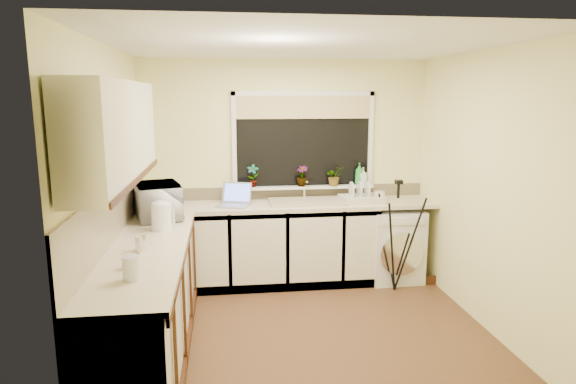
# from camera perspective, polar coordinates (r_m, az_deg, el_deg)

# --- Properties ---
(floor) EXTENTS (3.20, 3.20, 0.00)m
(floor) POSITION_cam_1_polar(r_m,az_deg,el_deg) (4.63, 2.06, -15.41)
(floor) COLOR brown
(floor) RESTS_ON ground
(ceiling) EXTENTS (3.20, 3.20, 0.00)m
(ceiling) POSITION_cam_1_polar(r_m,az_deg,el_deg) (4.17, 2.30, 16.39)
(ceiling) COLOR white
(ceiling) RESTS_ON ground
(wall_back) EXTENTS (3.20, 0.00, 3.20)m
(wall_back) POSITION_cam_1_polar(r_m,az_deg,el_deg) (5.70, -0.29, 2.54)
(wall_back) COLOR #F5EFA3
(wall_back) RESTS_ON ground
(wall_front) EXTENTS (3.20, 0.00, 3.20)m
(wall_front) POSITION_cam_1_polar(r_m,az_deg,el_deg) (2.81, 7.22, -6.25)
(wall_front) COLOR #F5EFA3
(wall_front) RESTS_ON ground
(wall_left) EXTENTS (0.00, 3.00, 3.00)m
(wall_left) POSITION_cam_1_polar(r_m,az_deg,el_deg) (4.28, -19.49, -0.86)
(wall_left) COLOR #F5EFA3
(wall_left) RESTS_ON ground
(wall_right) EXTENTS (0.00, 3.00, 3.00)m
(wall_right) POSITION_cam_1_polar(r_m,az_deg,el_deg) (4.76, 21.54, 0.14)
(wall_right) COLOR #F5EFA3
(wall_right) RESTS_ON ground
(base_cabinet_back) EXTENTS (2.55, 0.60, 0.86)m
(base_cabinet_back) POSITION_cam_1_polar(r_m,az_deg,el_deg) (5.55, -3.26, -6.12)
(base_cabinet_back) COLOR silver
(base_cabinet_back) RESTS_ON floor
(base_cabinet_left) EXTENTS (0.54, 2.40, 0.86)m
(base_cabinet_left) POSITION_cam_1_polar(r_m,az_deg,el_deg) (4.17, -15.54, -12.38)
(base_cabinet_left) COLOR silver
(base_cabinet_left) RESTS_ON floor
(worktop_back) EXTENTS (3.20, 0.60, 0.04)m
(worktop_back) POSITION_cam_1_polar(r_m,az_deg,el_deg) (5.46, 0.09, -1.49)
(worktop_back) COLOR beige
(worktop_back) RESTS_ON base_cabinet_back
(worktop_left) EXTENTS (0.60, 2.40, 0.04)m
(worktop_left) POSITION_cam_1_polar(r_m,az_deg,el_deg) (4.02, -15.86, -6.46)
(worktop_left) COLOR beige
(worktop_left) RESTS_ON base_cabinet_left
(upper_cabinet) EXTENTS (0.28, 1.90, 0.70)m
(upper_cabinet) POSITION_cam_1_polar(r_m,az_deg,el_deg) (3.73, -19.07, 6.47)
(upper_cabinet) COLOR silver
(upper_cabinet) RESTS_ON wall_left
(splashback_left) EXTENTS (0.02, 2.40, 0.45)m
(splashback_left) POSITION_cam_1_polar(r_m,az_deg,el_deg) (4.01, -20.12, -3.12)
(splashback_left) COLOR beige
(splashback_left) RESTS_ON wall_left
(splashback_back) EXTENTS (3.20, 0.02, 0.14)m
(splashback_back) POSITION_cam_1_polar(r_m,az_deg,el_deg) (5.73, -0.28, -0.00)
(splashback_back) COLOR beige
(splashback_back) RESTS_ON wall_back
(window_glass) EXTENTS (1.50, 0.02, 1.00)m
(window_glass) POSITION_cam_1_polar(r_m,az_deg,el_deg) (5.67, 1.74, 5.81)
(window_glass) COLOR black
(window_glass) RESTS_ON wall_back
(window_blind) EXTENTS (1.50, 0.02, 0.25)m
(window_blind) POSITION_cam_1_polar(r_m,az_deg,el_deg) (5.63, 1.80, 9.59)
(window_blind) COLOR tan
(window_blind) RESTS_ON wall_back
(windowsill) EXTENTS (1.60, 0.14, 0.03)m
(windowsill) POSITION_cam_1_polar(r_m,az_deg,el_deg) (5.69, 1.79, 0.58)
(windowsill) COLOR white
(windowsill) RESTS_ON wall_back
(sink) EXTENTS (0.82, 0.46, 0.03)m
(sink) POSITION_cam_1_polar(r_m,az_deg,el_deg) (5.49, 2.16, -1.10)
(sink) COLOR tan
(sink) RESTS_ON worktop_back
(faucet) EXTENTS (0.03, 0.03, 0.24)m
(faucet) POSITION_cam_1_polar(r_m,az_deg,el_deg) (5.64, 1.87, 0.34)
(faucet) COLOR silver
(faucet) RESTS_ON worktop_back
(washing_machine) EXTENTS (0.59, 0.57, 0.81)m
(washing_machine) POSITION_cam_1_polar(r_m,az_deg,el_deg) (5.81, 11.82, -5.81)
(washing_machine) COLOR silver
(washing_machine) RESTS_ON floor
(laptop) EXTENTS (0.40, 0.40, 0.23)m
(laptop) POSITION_cam_1_polar(r_m,az_deg,el_deg) (5.39, -6.08, -0.85)
(laptop) COLOR #95969D
(laptop) RESTS_ON worktop_back
(kettle) EXTENTS (0.17, 0.17, 0.23)m
(kettle) POSITION_cam_1_polar(r_m,az_deg,el_deg) (4.50, -14.16, -2.78)
(kettle) COLOR white
(kettle) RESTS_ON worktop_left
(dish_rack) EXTENTS (0.47, 0.36, 0.07)m
(dish_rack) POSITION_cam_1_polar(r_m,az_deg,el_deg) (5.58, 8.31, -0.79)
(dish_rack) COLOR beige
(dish_rack) RESTS_ON worktop_back
(tripod) EXTENTS (0.65, 0.65, 1.20)m
(tripod) POSITION_cam_1_polar(r_m,az_deg,el_deg) (5.42, 12.23, -4.91)
(tripod) COLOR black
(tripod) RESTS_ON floor
(glass_jug) EXTENTS (0.11, 0.11, 0.16)m
(glass_jug) POSITION_cam_1_polar(r_m,az_deg,el_deg) (3.35, -17.41, -8.25)
(glass_jug) COLOR silver
(glass_jug) RESTS_ON worktop_left
(steel_jar) EXTENTS (0.08, 0.08, 0.11)m
(steel_jar) POSITION_cam_1_polar(r_m,az_deg,el_deg) (3.94, -16.39, -5.66)
(steel_jar) COLOR silver
(steel_jar) RESTS_ON worktop_left
(microwave) EXTENTS (0.55, 0.68, 0.33)m
(microwave) POSITION_cam_1_polar(r_m,az_deg,el_deg) (4.95, -14.53, -0.98)
(microwave) COLOR white
(microwave) RESTS_ON worktop_left
(plant_a) EXTENTS (0.14, 0.11, 0.25)m
(plant_a) POSITION_cam_1_polar(r_m,az_deg,el_deg) (5.59, -4.01, 1.86)
(plant_a) COLOR #999999
(plant_a) RESTS_ON windowsill
(plant_c) EXTENTS (0.17, 0.17, 0.23)m
(plant_c) POSITION_cam_1_polar(r_m,az_deg,el_deg) (5.63, 1.61, 1.84)
(plant_c) COLOR #999999
(plant_c) RESTS_ON windowsill
(plant_d) EXTENTS (0.23, 0.21, 0.22)m
(plant_d) POSITION_cam_1_polar(r_m,az_deg,el_deg) (5.69, 5.28, 1.82)
(plant_d) COLOR #999999
(plant_d) RESTS_ON windowsill
(soap_bottle_green) EXTENTS (0.13, 0.13, 0.25)m
(soap_bottle_green) POSITION_cam_1_polar(r_m,az_deg,el_deg) (5.79, 8.09, 2.06)
(soap_bottle_green) COLOR green
(soap_bottle_green) RESTS_ON windowsill
(soap_bottle_clear) EXTENTS (0.12, 0.12, 0.20)m
(soap_bottle_clear) POSITION_cam_1_polar(r_m,az_deg,el_deg) (5.79, 8.52, 1.81)
(soap_bottle_clear) COLOR #999999
(soap_bottle_clear) RESTS_ON windowsill
(cup_back) EXTENTS (0.15, 0.15, 0.11)m
(cup_back) POSITION_cam_1_polar(r_m,az_deg,el_deg) (5.67, 10.29, -0.46)
(cup_back) COLOR silver
(cup_back) RESTS_ON worktop_back
(cup_left) EXTENTS (0.11, 0.11, 0.09)m
(cup_left) POSITION_cam_1_polar(r_m,az_deg,el_deg) (3.60, -17.14, -7.46)
(cup_left) COLOR beige
(cup_left) RESTS_ON worktop_left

